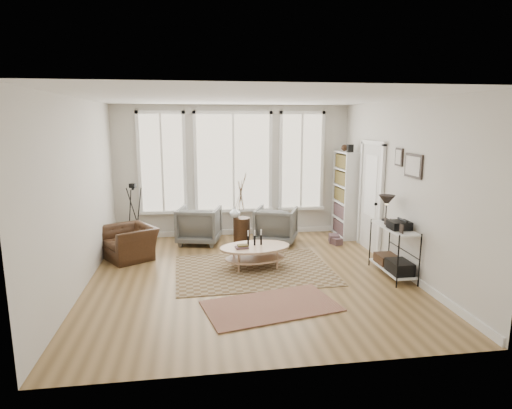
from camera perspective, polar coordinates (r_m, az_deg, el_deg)
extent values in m
plane|color=olive|center=(7.25, -0.90, -9.52)|extent=(5.50, 5.50, 0.00)
plane|color=white|center=(6.79, -0.97, 14.03)|extent=(5.50, 5.50, 0.00)
cube|color=beige|center=(9.58, -3.04, 4.46)|extent=(5.20, 0.04, 2.90)
cube|color=beige|center=(4.22, 3.87, -4.04)|extent=(5.20, 0.04, 2.90)
cube|color=beige|center=(7.04, -22.44, 1.24)|extent=(0.04, 5.50, 2.90)
cube|color=beige|center=(7.65, 18.79, 2.22)|extent=(0.04, 5.50, 2.90)
cube|color=white|center=(9.83, -2.95, -3.62)|extent=(5.10, 0.04, 0.12)
cube|color=white|center=(7.96, 18.07, -7.72)|extent=(0.03, 5.40, 0.12)
cube|color=tan|center=(9.54, -3.04, 5.64)|extent=(1.60, 0.03, 2.10)
cube|color=tan|center=(9.53, -12.41, 5.39)|extent=(0.90, 0.03, 2.10)
cube|color=tan|center=(9.80, 6.06, 5.74)|extent=(0.90, 0.03, 2.10)
cube|color=white|center=(9.52, -3.03, 5.63)|extent=(1.74, 0.06, 2.24)
cube|color=white|center=(9.51, -12.42, 5.38)|extent=(1.04, 0.06, 2.24)
cube|color=white|center=(9.79, 6.09, 5.73)|extent=(1.04, 0.06, 2.24)
cube|color=white|center=(9.66, -2.96, -0.77)|extent=(4.10, 0.12, 0.06)
cube|color=silver|center=(8.73, 15.09, 0.79)|extent=(0.04, 0.88, 2.10)
cube|color=white|center=(8.68, 15.05, 2.41)|extent=(0.01, 0.55, 1.20)
cube|color=white|center=(8.28, 16.32, 0.19)|extent=(0.06, 0.08, 2.18)
cube|color=white|center=(9.17, 13.80, 1.33)|extent=(0.06, 0.08, 2.18)
cube|color=white|center=(8.60, 15.36, 7.95)|extent=(0.06, 1.06, 0.08)
sphere|color=black|center=(8.42, 15.67, 0.05)|extent=(0.06, 0.06, 0.06)
cube|color=white|center=(9.30, 12.63, 0.89)|extent=(0.30, 0.03, 1.90)
cube|color=white|center=(10.06, 10.98, 1.71)|extent=(0.30, 0.03, 1.90)
cube|color=white|center=(9.73, 12.60, 1.33)|extent=(0.02, 0.85, 1.90)
cube|color=white|center=(9.67, 11.77, 1.32)|extent=(0.30, 0.81, 1.90)
cube|color=brown|center=(9.67, 11.77, 1.32)|extent=(0.24, 0.75, 1.76)
cube|color=black|center=(9.37, 12.44, 7.33)|extent=(0.12, 0.10, 0.16)
sphere|color=#382112|center=(9.70, 11.71, 7.42)|extent=(0.14, 0.14, 0.14)
cube|color=white|center=(7.60, 17.69, -8.11)|extent=(0.37, 1.07, 0.03)
cube|color=white|center=(7.41, 18.01, -2.98)|extent=(0.37, 1.07, 0.02)
cylinder|color=black|center=(6.98, 18.40, -7.23)|extent=(0.02, 0.02, 0.85)
cylinder|color=black|center=(7.14, 21.00, -6.98)|extent=(0.02, 0.02, 0.85)
cylinder|color=black|center=(7.90, 14.97, -4.92)|extent=(0.02, 0.02, 0.85)
cylinder|color=black|center=(8.04, 17.34, -4.76)|extent=(0.02, 0.02, 0.85)
cylinder|color=black|center=(7.70, 16.89, -1.97)|extent=(0.14, 0.14, 0.02)
cylinder|color=black|center=(7.67, 16.95, -0.95)|extent=(0.02, 0.02, 0.30)
cone|color=black|center=(7.63, 17.04, 0.52)|extent=(0.28, 0.28, 0.18)
cube|color=black|center=(7.26, 18.57, -2.61)|extent=(0.32, 0.30, 0.13)
cube|color=black|center=(7.35, 18.59, -7.91)|extent=(0.32, 0.45, 0.20)
cube|color=#382112|center=(7.76, 17.02, -6.98)|extent=(0.32, 0.40, 0.16)
cube|color=black|center=(6.98, 18.83, -3.08)|extent=(0.02, 0.10, 0.14)
cube|color=black|center=(7.45, 16.95, -2.17)|extent=(0.02, 0.10, 0.12)
cube|color=black|center=(7.24, 20.27, 4.85)|extent=(0.03, 0.52, 0.38)
cube|color=silver|center=(7.23, 20.16, 4.85)|extent=(0.01, 0.44, 0.30)
cube|color=black|center=(7.67, 18.55, 6.02)|extent=(0.03, 0.24, 0.30)
cube|color=silver|center=(7.67, 18.45, 6.02)|extent=(0.01, 0.18, 0.24)
cube|color=brown|center=(7.52, -0.30, -8.69)|extent=(2.73, 2.09, 0.01)
cube|color=maroon|center=(6.14, 2.01, -13.34)|extent=(2.00, 1.39, 0.01)
ellipsoid|color=tan|center=(7.59, -0.12, -7.13)|extent=(1.14, 0.81, 0.03)
ellipsoid|color=tan|center=(7.53, -0.12, -5.71)|extent=(1.34, 0.95, 0.04)
cylinder|color=tan|center=(7.37, -2.59, -7.72)|extent=(0.04, 0.04, 0.36)
cylinder|color=tan|center=(7.46, 2.74, -7.47)|extent=(0.04, 0.04, 0.36)
cylinder|color=tan|center=(7.74, -2.88, -6.79)|extent=(0.04, 0.04, 0.36)
cylinder|color=tan|center=(7.83, 2.19, -6.57)|extent=(0.04, 0.04, 0.36)
cylinder|color=black|center=(7.53, -1.07, -4.85)|extent=(0.04, 0.04, 0.18)
cylinder|color=black|center=(7.55, -0.18, -4.81)|extent=(0.04, 0.04, 0.18)
cylinder|color=black|center=(7.57, 0.71, -4.78)|extent=(0.04, 0.04, 0.18)
cube|color=#2F4422|center=(7.41, -1.85, -5.61)|extent=(0.22, 0.16, 0.06)
imported|color=slate|center=(9.12, -7.57, -2.72)|extent=(1.02, 1.03, 0.79)
imported|color=slate|center=(9.07, 2.69, -2.75)|extent=(1.07, 1.09, 0.77)
cylinder|color=#382112|center=(9.14, -1.93, -3.41)|extent=(0.35, 0.35, 0.53)
imported|color=silver|center=(9.08, -2.84, -1.03)|extent=(0.29, 0.29, 0.24)
imported|color=#382112|center=(8.41, -16.52, -4.88)|extent=(1.23, 1.20, 0.61)
cylinder|color=black|center=(9.23, -16.11, 2.04)|extent=(0.05, 0.05, 0.05)
cube|color=black|center=(9.22, -16.13, 2.43)|extent=(0.15, 0.13, 0.09)
cylinder|color=black|center=(9.15, -16.19, 2.36)|extent=(0.05, 0.07, 0.05)
cube|color=brown|center=(9.29, 10.36, -4.49)|extent=(0.26, 0.30, 0.17)
cube|color=brown|center=(9.15, 10.68, -4.84)|extent=(0.23, 0.26, 0.14)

